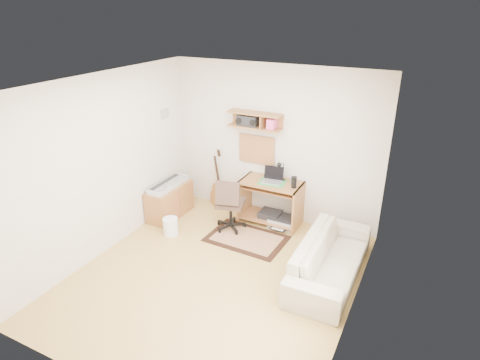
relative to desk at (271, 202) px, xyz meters
The scene contains 22 objects.
floor 1.77m from the desk, 92.85° to the right, with size 3.60×4.00×0.01m, color tan.
ceiling 2.82m from the desk, 92.85° to the right, with size 3.60×4.00×0.01m, color white.
back_wall 0.97m from the desk, 107.04° to the left, with size 3.60×0.01×2.60m, color beige.
left_wall 2.72m from the desk, 137.63° to the right, with size 0.01×4.00×2.60m, color beige.
right_wall 2.61m from the desk, 45.10° to the right, with size 0.01×4.00×2.60m, color beige.
wall_shelf 1.39m from the desk, 158.75° to the left, with size 0.90×0.25×0.26m, color #9A6636.
cork_board 0.92m from the desk, 146.54° to the left, with size 0.64×0.03×0.49m, color #A78053.
wall_photo 2.32m from the desk, behind, with size 0.02×0.20×0.15m, color #4C8CBF.
desk is the anchor object (origin of this frame).
laptop 0.50m from the desk, 49.05° to the right, with size 0.32×0.32×0.25m, color silver, non-canonical shape.
speaker 0.62m from the desk, ahead, with size 0.08×0.08×0.19m, color black.
desk_lamp 0.57m from the desk, 43.92° to the left, with size 0.11×0.11×0.32m, color black, non-canonical shape.
pencil_cup 0.55m from the desk, 16.53° to the left, with size 0.07×0.07×0.10m, color #2E568C.
boombox 1.41m from the desk, 164.04° to the left, with size 0.34×0.16×0.17m, color black.
rug 0.77m from the desk, 100.45° to the right, with size 1.21×0.81×0.02m, color tan.
task_chair 0.70m from the desk, 136.17° to the right, with size 0.48×0.48×0.93m, color #3E2D24, non-canonical shape.
cabinet 1.76m from the desk, 161.67° to the right, with size 0.40×0.90×0.55m, color #9A6636.
music_keyboard 1.77m from the desk, 161.67° to the right, with size 0.27×0.85×0.07m, color #B2B5BA.
guitar 1.14m from the desk, behind, with size 0.28×0.18×1.06m, color olive, non-canonical shape.
waste_basket 1.69m from the desk, 139.77° to the right, with size 0.24×0.24×0.29m, color white.
printer 0.38m from the desk, ahead, with size 0.43×0.34×0.16m, color #A5A8AA.
sofa 1.64m from the desk, 37.98° to the right, with size 1.90×0.55×0.74m, color #BFB297.
Camera 1 is at (2.36, -3.97, 3.44)m, focal length 30.62 mm.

